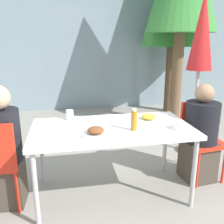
{
  "coord_description": "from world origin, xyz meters",
  "views": [
    {
      "loc": [
        -0.43,
        -2.26,
        1.57
      ],
      "look_at": [
        0.0,
        0.0,
        0.9
      ],
      "focal_mm": 40.0,
      "sensor_mm": 36.0,
      "label": 1
    }
  ],
  "objects_px": {
    "person_left": "(4,151)",
    "chair_right": "(200,134)",
    "salad_bowl": "(180,126)",
    "person_right": "(200,137)",
    "closed_umbrella": "(202,39)",
    "drinking_cup": "(70,115)",
    "bottle": "(134,120)"
  },
  "relations": [
    {
      "from": "person_left",
      "to": "salad_bowl",
      "type": "bearing_deg",
      "value": -5.42
    },
    {
      "from": "person_left",
      "to": "person_right",
      "type": "height_order",
      "value": "person_left"
    },
    {
      "from": "chair_right",
      "to": "bottle",
      "type": "height_order",
      "value": "bottle"
    },
    {
      "from": "salad_bowl",
      "to": "chair_right",
      "type": "bearing_deg",
      "value": 40.21
    },
    {
      "from": "closed_umbrella",
      "to": "salad_bowl",
      "type": "xyz_separation_m",
      "value": [
        -0.71,
        -1.0,
        -0.81
      ]
    },
    {
      "from": "person_right",
      "to": "bottle",
      "type": "height_order",
      "value": "person_right"
    },
    {
      "from": "person_left",
      "to": "salad_bowl",
      "type": "xyz_separation_m",
      "value": [
        1.65,
        -0.22,
        0.21
      ]
    },
    {
      "from": "person_right",
      "to": "drinking_cup",
      "type": "xyz_separation_m",
      "value": [
        -1.43,
        0.19,
        0.28
      ]
    },
    {
      "from": "person_left",
      "to": "person_right",
      "type": "relative_size",
      "value": 1.06
    },
    {
      "from": "closed_umbrella",
      "to": "drinking_cup",
      "type": "height_order",
      "value": "closed_umbrella"
    },
    {
      "from": "chair_right",
      "to": "person_right",
      "type": "relative_size",
      "value": 0.79
    },
    {
      "from": "person_right",
      "to": "closed_umbrella",
      "type": "xyz_separation_m",
      "value": [
        0.3,
        0.7,
        1.06
      ]
    },
    {
      "from": "person_left",
      "to": "salad_bowl",
      "type": "relative_size",
      "value": 8.48
    },
    {
      "from": "person_left",
      "to": "drinking_cup",
      "type": "relative_size",
      "value": 11.34
    },
    {
      "from": "chair_right",
      "to": "bottle",
      "type": "xyz_separation_m",
      "value": [
        -0.89,
        -0.33,
        0.32
      ]
    },
    {
      "from": "closed_umbrella",
      "to": "drinking_cup",
      "type": "distance_m",
      "value": 1.97
    },
    {
      "from": "bottle",
      "to": "drinking_cup",
      "type": "bearing_deg",
      "value": 143.09
    },
    {
      "from": "chair_right",
      "to": "salad_bowl",
      "type": "height_order",
      "value": "chair_right"
    },
    {
      "from": "person_left",
      "to": "bottle",
      "type": "height_order",
      "value": "person_left"
    },
    {
      "from": "closed_umbrella",
      "to": "salad_bowl",
      "type": "bearing_deg",
      "value": -125.43
    },
    {
      "from": "bottle",
      "to": "drinking_cup",
      "type": "xyz_separation_m",
      "value": [
        -0.58,
        0.44,
        -0.05
      ]
    },
    {
      "from": "bottle",
      "to": "drinking_cup",
      "type": "height_order",
      "value": "bottle"
    },
    {
      "from": "closed_umbrella",
      "to": "salad_bowl",
      "type": "relative_size",
      "value": 15.68
    },
    {
      "from": "person_right",
      "to": "drinking_cup",
      "type": "height_order",
      "value": "person_right"
    },
    {
      "from": "person_left",
      "to": "drinking_cup",
      "type": "height_order",
      "value": "person_left"
    },
    {
      "from": "person_left",
      "to": "chair_right",
      "type": "height_order",
      "value": "person_left"
    },
    {
      "from": "closed_umbrella",
      "to": "bottle",
      "type": "distance_m",
      "value": 1.66
    },
    {
      "from": "drinking_cup",
      "to": "salad_bowl",
      "type": "xyz_separation_m",
      "value": [
        1.02,
        -0.49,
        -0.02
      ]
    },
    {
      "from": "person_left",
      "to": "salad_bowl",
      "type": "distance_m",
      "value": 1.68
    },
    {
      "from": "closed_umbrella",
      "to": "salad_bowl",
      "type": "height_order",
      "value": "closed_umbrella"
    },
    {
      "from": "drinking_cup",
      "to": "salad_bowl",
      "type": "height_order",
      "value": "drinking_cup"
    },
    {
      "from": "bottle",
      "to": "salad_bowl",
      "type": "relative_size",
      "value": 1.47
    }
  ]
}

